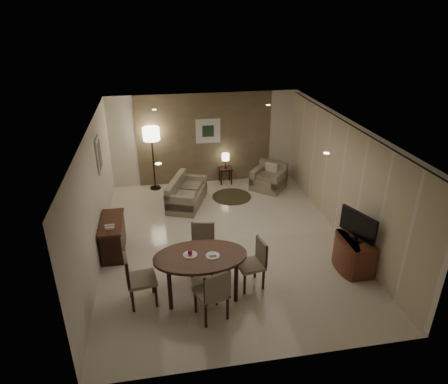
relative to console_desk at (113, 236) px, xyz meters
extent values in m
cube|color=beige|center=(2.49, 0.00, -0.38)|extent=(5.50, 7.00, 0.00)
cube|color=white|center=(2.49, 0.00, 2.33)|extent=(5.50, 7.00, 0.00)
cube|color=#7C694D|center=(2.49, 3.50, 0.98)|extent=(5.50, 0.00, 2.70)
cube|color=silver|center=(-0.26, 0.00, 0.98)|extent=(0.00, 7.00, 2.70)
cube|color=silver|center=(5.24, 0.00, 0.98)|extent=(0.00, 7.00, 2.70)
cube|color=#7C694D|center=(2.49, 3.48, 0.98)|extent=(3.96, 0.03, 2.70)
cylinder|color=black|center=(5.17, 0.00, 2.27)|extent=(0.03, 6.80, 0.03)
cube|color=silver|center=(2.59, 3.46, 1.23)|extent=(0.72, 0.03, 0.72)
cube|color=#1D3420|center=(2.59, 3.44, 1.23)|extent=(0.34, 0.01, 0.34)
cube|color=silver|center=(-0.23, 1.20, 1.48)|extent=(0.03, 0.60, 0.80)
cube|color=gray|center=(-0.21, 1.20, 1.48)|extent=(0.01, 0.46, 0.64)
cylinder|color=white|center=(1.09, -1.80, 2.31)|extent=(0.10, 0.10, 0.01)
cylinder|color=white|center=(3.89, -1.80, 2.31)|extent=(0.10, 0.10, 0.01)
cylinder|color=white|center=(1.09, 1.80, 2.31)|extent=(0.10, 0.10, 0.01)
cylinder|color=white|center=(3.89, 1.80, 2.31)|extent=(0.10, 0.10, 0.01)
cylinder|color=white|center=(1.54, -1.64, 0.44)|extent=(0.26, 0.26, 0.02)
cylinder|color=white|center=(1.94, -1.74, 0.44)|extent=(0.26, 0.26, 0.02)
sphere|color=#B1143F|center=(1.54, -1.64, 0.49)|extent=(0.09, 0.09, 0.09)
cube|color=white|center=(1.94, -1.74, 0.46)|extent=(0.12, 0.08, 0.03)
cylinder|color=#433C25|center=(3.07, 2.26, -0.37)|extent=(1.11, 1.11, 0.01)
camera|label=1|loc=(1.09, -7.74, 4.58)|focal=32.00mm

